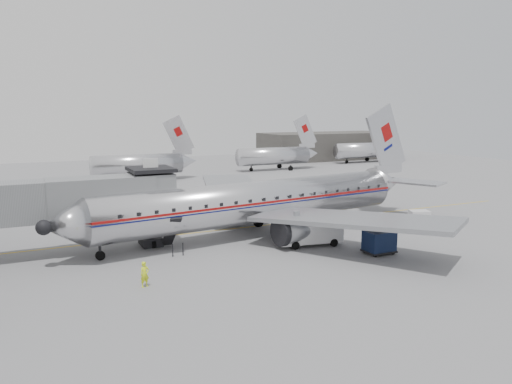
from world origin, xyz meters
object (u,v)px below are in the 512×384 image
(baggage_cart_white, at_px, (419,218))
(ramp_worker, at_px, (145,274))
(airliner, at_px, (263,201))
(service_van, at_px, (310,230))
(baggage_cart_navy, at_px, (379,242))

(baggage_cart_white, relative_size, ramp_worker, 1.39)
(airliner, distance_m, service_van, 5.64)
(baggage_cart_navy, distance_m, ramp_worker, 18.01)
(service_van, distance_m, baggage_cart_white, 13.22)
(airliner, xyz_separation_m, baggage_cart_navy, (5.27, -9.51, -2.00))
(baggage_cart_navy, bearing_deg, baggage_cart_white, 31.71)
(baggage_cart_navy, bearing_deg, service_van, 128.64)
(ramp_worker, bearing_deg, airliner, 18.45)
(baggage_cart_navy, height_order, baggage_cart_white, baggage_cart_navy)
(airliner, height_order, ramp_worker, airliner)
(airliner, relative_size, service_van, 6.69)
(baggage_cart_navy, xyz_separation_m, baggage_cart_white, (9.62, 5.90, -0.16))
(baggage_cart_white, xyz_separation_m, ramp_worker, (-27.62, -5.50, 0.03))
(service_van, bearing_deg, ramp_worker, -154.28)
(baggage_cart_white, bearing_deg, ramp_worker, -147.78)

